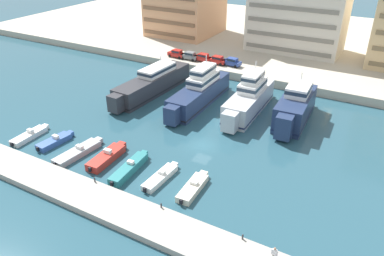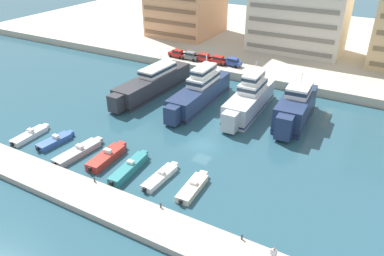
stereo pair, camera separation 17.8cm
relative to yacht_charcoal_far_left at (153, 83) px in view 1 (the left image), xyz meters
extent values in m
plane|color=#285160|center=(17.58, -12.72, -2.06)|extent=(400.00, 400.00, 0.00)
cube|color=#BCB29E|center=(17.58, 48.89, -1.21)|extent=(180.00, 70.00, 1.70)
cube|color=#A8A399|center=(17.58, -30.55, -1.65)|extent=(120.00, 5.00, 0.82)
cube|color=#333338|center=(0.01, 0.19, -0.29)|extent=(5.12, 19.60, 3.53)
cube|color=#333338|center=(-0.49, -10.45, -0.20)|extent=(2.41, 2.21, 3.00)
cube|color=black|center=(0.01, 0.19, -1.44)|extent=(5.17, 19.80, 0.24)
cube|color=white|center=(0.08, 1.65, 2.19)|extent=(3.67, 8.30, 1.43)
cube|color=#233342|center=(0.08, 1.65, 2.33)|extent=(3.71, 8.39, 0.51)
cylinder|color=silver|center=(0.14, 2.87, 3.80)|extent=(0.16, 0.16, 1.80)
cube|color=#333338|center=(0.49, 10.34, -1.09)|extent=(3.62, 1.07, 0.20)
cube|color=navy|center=(10.28, 0.09, -0.28)|extent=(4.32, 17.64, 3.55)
cube|color=navy|center=(10.42, -9.61, -0.19)|extent=(2.26, 2.06, 3.02)
cube|color=black|center=(10.28, 0.09, -1.44)|extent=(4.36, 17.81, 0.24)
cube|color=white|center=(10.26, 1.41, 2.32)|extent=(3.27, 7.43, 1.65)
cube|color=#233342|center=(10.26, 1.41, 2.48)|extent=(3.32, 7.50, 0.59)
cube|color=white|center=(10.26, 1.41, 3.89)|extent=(2.55, 5.80, 1.50)
cube|color=#233342|center=(10.26, 1.41, 4.04)|extent=(2.59, 5.85, 0.54)
cylinder|color=silver|center=(10.24, 2.52, 5.54)|extent=(0.16, 0.16, 1.80)
cube|color=navy|center=(10.14, 9.33, -1.08)|extent=(3.46, 0.95, 0.20)
cube|color=silver|center=(19.33, 1.40, -0.24)|extent=(4.63, 15.42, 3.64)
cube|color=silver|center=(19.57, -7.20, -0.15)|extent=(2.37, 2.17, 3.10)
cube|color=#192347|center=(19.33, 1.40, -1.42)|extent=(4.68, 15.57, 0.24)
cube|color=white|center=(19.30, 2.55, 2.41)|extent=(3.46, 6.52, 1.64)
cube|color=#233342|center=(19.30, 2.55, 2.57)|extent=(3.50, 6.58, 0.59)
cube|color=white|center=(19.30, 2.55, 3.97)|extent=(2.70, 5.08, 1.48)
cube|color=#233342|center=(19.30, 2.55, 4.12)|extent=(2.73, 5.14, 0.53)
cylinder|color=silver|center=(19.27, 3.51, 5.61)|extent=(0.16, 0.16, 1.80)
cube|color=silver|center=(19.10, 9.50, -1.06)|extent=(3.60, 1.00, 0.20)
cube|color=navy|center=(27.23, 2.02, 0.11)|extent=(5.11, 13.21, 4.33)
cube|color=navy|center=(27.62, -5.47, 0.22)|extent=(2.56, 2.35, 3.68)
cube|color=#192347|center=(27.23, 2.02, -1.30)|extent=(5.16, 13.34, 0.24)
cube|color=white|center=(27.18, 3.00, 3.11)|extent=(3.75, 5.63, 1.68)
cube|color=#233342|center=(27.18, 3.00, 3.28)|extent=(3.79, 5.69, 0.61)
cylinder|color=silver|center=(27.14, 3.81, 4.85)|extent=(0.16, 0.16, 1.80)
cube|color=navy|center=(26.87, 8.96, -0.87)|extent=(3.82, 1.09, 0.20)
cube|color=white|center=(-6.65, -23.98, -1.67)|extent=(1.96, 6.00, 0.78)
cube|color=white|center=(-6.77, -20.67, -1.67)|extent=(0.98, 0.81, 0.66)
cube|color=silver|center=(-6.66, -23.53, -1.00)|extent=(0.97, 0.64, 0.56)
cube|color=#283847|center=(-6.67, -23.25, -0.92)|extent=(0.87, 0.11, 0.34)
cube|color=black|center=(-6.52, -27.13, -1.52)|extent=(0.37, 0.29, 0.60)
cube|color=#33569E|center=(-1.89, -23.36, -1.64)|extent=(2.28, 5.42, 0.83)
cube|color=#33569E|center=(-1.60, -20.39, -1.64)|extent=(1.05, 0.89, 0.71)
cube|color=silver|center=(-1.85, -22.97, -0.99)|extent=(1.03, 0.69, 0.48)
cube|color=#283847|center=(-1.83, -22.69, -0.91)|extent=(0.89, 0.17, 0.29)
cube|color=black|center=(-2.16, -26.17, -1.49)|extent=(0.39, 0.31, 0.60)
cube|color=#9EA3A8|center=(3.36, -23.94, -1.63)|extent=(2.61, 7.53, 0.85)
cube|color=#9EA3A8|center=(3.70, -19.86, -1.63)|extent=(1.17, 0.99, 0.73)
cube|color=silver|center=(3.41, -23.39, -0.97)|extent=(1.15, 0.69, 0.47)
cube|color=#283847|center=(3.43, -23.11, -0.90)|extent=(1.01, 0.16, 0.28)
cube|color=black|center=(3.04, -27.80, -1.48)|extent=(0.38, 0.31, 0.60)
cube|color=red|center=(7.97, -23.08, -1.52)|extent=(2.37, 6.55, 1.07)
cube|color=red|center=(7.77, -19.46, -1.52)|extent=(1.16, 0.97, 0.91)
cube|color=silver|center=(7.94, -22.60, -0.71)|extent=(1.14, 0.66, 0.55)
cube|color=#283847|center=(7.93, -22.32, -0.63)|extent=(1.01, 0.14, 0.33)
cube|color=black|center=(8.15, -26.48, -1.37)|extent=(0.37, 0.30, 0.60)
cube|color=teal|center=(12.36, -23.68, -1.53)|extent=(2.16, 7.36, 1.06)
cube|color=teal|center=(12.05, -19.75, -1.53)|extent=(0.93, 0.78, 0.90)
cube|color=silver|center=(12.32, -23.14, -0.80)|extent=(0.92, 0.67, 0.40)
cube|color=#283847|center=(12.30, -22.86, -0.74)|extent=(0.80, 0.14, 0.24)
cube|color=black|center=(12.66, -27.48, -1.38)|extent=(0.38, 0.31, 0.60)
cube|color=white|center=(16.94, -23.13, -1.68)|extent=(1.82, 6.05, 0.76)
cube|color=white|center=(17.06, -19.81, -1.68)|extent=(0.91, 0.75, 0.64)
cube|color=silver|center=(16.96, -22.68, -1.09)|extent=(0.90, 0.63, 0.42)
cube|color=#283847|center=(16.97, -22.40, -1.03)|extent=(0.80, 0.11, 0.25)
cube|color=black|center=(16.83, -26.31, -1.53)|extent=(0.37, 0.29, 0.60)
cube|color=beige|center=(21.71, -23.07, -1.64)|extent=(2.12, 5.82, 0.83)
cube|color=beige|center=(21.53, -19.85, -1.64)|extent=(1.04, 0.87, 0.71)
cube|color=silver|center=(21.68, -22.64, -1.04)|extent=(1.03, 0.65, 0.37)
cube|color=#283847|center=(21.67, -22.36, -0.98)|extent=(0.91, 0.13, 0.22)
cube|color=black|center=(21.87, -26.11, -1.49)|extent=(0.37, 0.30, 0.60)
cube|color=red|center=(-4.84, 16.82, 0.36)|extent=(4.18, 1.90, 0.80)
cube|color=red|center=(-4.69, 16.81, 1.10)|extent=(2.17, 1.66, 0.68)
cube|color=#1E2833|center=(-4.69, 16.81, 1.10)|extent=(2.13, 1.67, 0.37)
cylinder|color=black|center=(-6.23, 16.04, -0.04)|extent=(0.65, 0.25, 0.64)
cylinder|color=black|center=(-6.14, 17.74, -0.04)|extent=(0.65, 0.25, 0.64)
cylinder|color=black|center=(-3.53, 15.91, -0.04)|extent=(0.65, 0.25, 0.64)
cylinder|color=black|center=(-3.45, 17.60, -0.04)|extent=(0.65, 0.25, 0.64)
cube|color=slate|center=(-1.37, 16.81, 0.36)|extent=(4.13, 1.77, 0.80)
cube|color=slate|center=(-1.22, 16.81, 1.10)|extent=(2.13, 1.60, 0.68)
cube|color=#1E2833|center=(-1.22, 16.81, 1.10)|extent=(2.08, 1.61, 0.37)
cylinder|color=black|center=(-2.73, 15.99, -0.04)|extent=(0.64, 0.23, 0.64)
cylinder|color=black|center=(-2.70, 17.69, -0.04)|extent=(0.64, 0.23, 0.64)
cylinder|color=black|center=(-0.03, 15.94, -0.04)|extent=(0.64, 0.23, 0.64)
cylinder|color=black|center=(-0.01, 17.64, -0.04)|extent=(0.64, 0.23, 0.64)
cube|color=red|center=(1.89, 17.18, 0.36)|extent=(4.21, 1.98, 0.80)
cube|color=red|center=(2.04, 17.17, 1.10)|extent=(2.20, 1.70, 0.68)
cube|color=#1E2833|center=(2.04, 17.17, 1.10)|extent=(2.16, 1.71, 0.37)
cylinder|color=black|center=(0.48, 16.43, -0.04)|extent=(0.65, 0.26, 0.64)
cylinder|color=black|center=(0.60, 18.12, -0.04)|extent=(0.65, 0.26, 0.64)
cylinder|color=black|center=(3.18, 16.24, -0.04)|extent=(0.65, 0.26, 0.64)
cylinder|color=black|center=(3.29, 17.94, -0.04)|extent=(0.65, 0.26, 0.64)
cube|color=red|center=(5.46, 17.18, 0.36)|extent=(4.18, 1.91, 0.80)
cube|color=red|center=(5.61, 17.17, 1.10)|extent=(2.18, 1.67, 0.68)
cube|color=#1E2833|center=(5.61, 17.17, 1.10)|extent=(2.14, 1.68, 0.37)
cylinder|color=black|center=(4.07, 16.40, -0.04)|extent=(0.65, 0.25, 0.64)
cylinder|color=black|center=(4.16, 18.10, -0.04)|extent=(0.65, 0.25, 0.64)
cylinder|color=black|center=(6.77, 16.26, -0.04)|extent=(0.65, 0.25, 0.64)
cylinder|color=black|center=(6.85, 17.95, -0.04)|extent=(0.65, 0.25, 0.64)
cube|color=#28428E|center=(8.84, 17.53, 0.36)|extent=(4.21, 2.00, 0.80)
cube|color=#28428E|center=(8.99, 17.52, 1.10)|extent=(2.21, 1.71, 0.68)
cube|color=#1E2833|center=(8.99, 17.52, 1.10)|extent=(2.17, 1.72, 0.37)
cylinder|color=black|center=(7.43, 16.79, -0.04)|extent=(0.65, 0.27, 0.64)
cylinder|color=black|center=(7.55, 18.48, -0.04)|extent=(0.65, 0.27, 0.64)
cylinder|color=black|center=(10.12, 16.59, -0.04)|extent=(0.65, 0.27, 0.64)
cylinder|color=black|center=(10.25, 18.28, -0.04)|extent=(0.65, 0.27, 0.64)
cube|color=brown|center=(-14.16, 28.18, 1.22)|extent=(15.65, 0.24, 0.90)
cube|color=brown|center=(-14.16, 28.18, 4.38)|extent=(15.65, 0.24, 0.90)
cube|color=brown|center=(-14.16, 28.18, 7.53)|extent=(15.65, 0.24, 0.90)
cube|color=silver|center=(17.32, 36.25, 7.45)|extent=(21.84, 12.43, 15.61)
cube|color=gray|center=(17.32, 29.93, 1.20)|extent=(20.09, 0.24, 0.90)
cube|color=gray|center=(17.32, 29.93, 4.33)|extent=(20.09, 0.24, 0.90)
cube|color=gray|center=(17.32, 29.93, 7.45)|extent=(20.09, 0.24, 0.90)
cube|color=gray|center=(17.32, 29.93, 10.57)|extent=(20.09, 0.24, 0.90)
cube|color=silver|center=(34.11, -29.49, -0.07)|extent=(0.48, 0.25, 0.65)
cylinder|color=silver|center=(34.40, -29.51, -0.12)|extent=(0.10, 0.10, 0.65)
cylinder|color=silver|center=(33.83, -29.48, -0.12)|extent=(0.10, 0.10, 0.65)
sphere|color=#A87A5B|center=(34.11, -29.49, 0.37)|extent=(0.23, 0.23, 0.23)
cylinder|color=#2D2D33|center=(10.70, -28.30, -1.02)|extent=(0.18, 0.18, 0.45)
sphere|color=#2D2D33|center=(10.70, -28.30, -0.73)|extent=(0.20, 0.20, 0.20)
cylinder|color=#2D2D33|center=(20.58, -28.30, -1.02)|extent=(0.18, 0.18, 0.45)
sphere|color=#2D2D33|center=(20.58, -28.30, -0.73)|extent=(0.20, 0.20, 0.20)
cylinder|color=#2D2D33|center=(30.46, -28.30, -1.02)|extent=(0.18, 0.18, 0.45)
sphere|color=#2D2D33|center=(30.46, -28.30, -0.73)|extent=(0.20, 0.20, 0.20)
camera|label=1|loc=(39.66, -55.25, 26.92)|focal=35.00mm
camera|label=2|loc=(39.82, -55.16, 26.92)|focal=35.00mm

